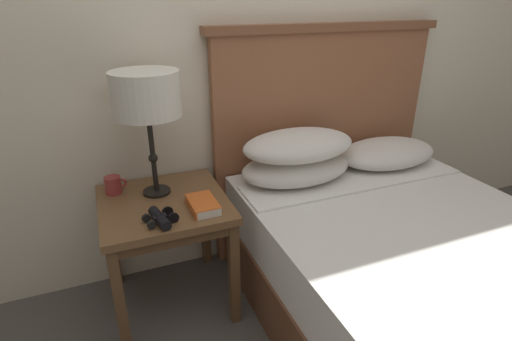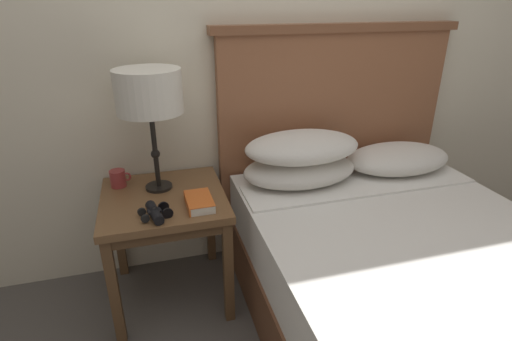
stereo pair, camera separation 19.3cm
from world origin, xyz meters
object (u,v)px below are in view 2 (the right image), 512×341
table_lamp (149,94)px  book_on_nightstand (199,202)px  bed (411,282)px  binoculars_pair (155,212)px  coffee_mug (118,178)px  nightstand (165,210)px

table_lamp → book_on_nightstand: 0.54m
bed → binoculars_pair: bearing=158.5°
table_lamp → book_on_nightstand: size_ratio=3.02×
bed → coffee_mug: bed is taller
bed → book_on_nightstand: bearing=151.3°
bed → table_lamp: (-1.00, 0.69, 0.73)m
table_lamp → coffee_mug: (-0.19, 0.07, -0.43)m
coffee_mug → nightstand: bearing=-39.3°
book_on_nightstand → coffee_mug: size_ratio=1.87×
bed → coffee_mug: 1.45m
coffee_mug → book_on_nightstand: bearing=-41.2°
nightstand → binoculars_pair: 0.22m
book_on_nightstand → coffee_mug: coffee_mug is taller
book_on_nightstand → binoculars_pair: size_ratio=1.17×
nightstand → coffee_mug: coffee_mug is taller
binoculars_pair → bed: bearing=-21.5°
book_on_nightstand → table_lamp: bearing=124.7°
coffee_mug → bed: bearing=-32.8°
table_lamp → book_on_nightstand: table_lamp is taller
table_lamp → coffee_mug: size_ratio=5.65×
nightstand → book_on_nightstand: book_on_nightstand is taller
book_on_nightstand → bed: bearing=-28.7°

